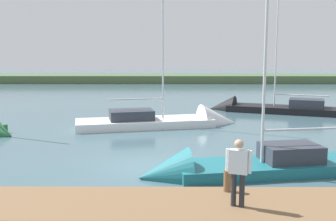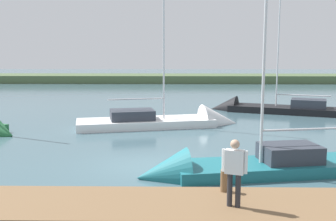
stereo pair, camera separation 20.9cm
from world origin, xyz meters
TOP-DOWN VIEW (x-y plane):
  - ground_plane at (0.00, 0.00)m, footprint 200.00×200.00m
  - far_shoreline at (0.00, -47.67)m, footprint 180.00×8.00m
  - dock_pier at (0.00, 5.78)m, footprint 26.59×2.44m
  - mooring_post_near at (-2.66, 4.93)m, footprint 0.21×0.21m
  - sailboat_inner_slip at (-1.23, -9.09)m, footprint 10.78×4.93m
  - sailboat_outer_mooring at (-3.53, 1.20)m, footprint 9.37×3.68m
  - sailboat_near_dock at (-8.63, -15.16)m, footprint 10.79×5.92m
  - person_on_dock at (-2.77, 6.05)m, footprint 0.64×0.37m

SIDE VIEW (x-z plane):
  - ground_plane at x=0.00m, z-range 0.00..0.00m
  - far_shoreline at x=0.00m, z-range -1.20..1.20m
  - sailboat_inner_slip at x=-1.23m, z-range -5.70..5.89m
  - sailboat_near_dock at x=-8.63m, z-range -6.52..6.73m
  - sailboat_outer_mooring at x=-3.53m, z-range -5.58..5.92m
  - dock_pier at x=0.00m, z-range 0.00..0.70m
  - mooring_post_near at x=-2.66m, z-range 0.70..1.34m
  - person_on_dock at x=-2.77m, z-range 0.85..2.63m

